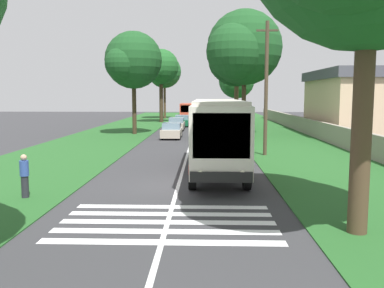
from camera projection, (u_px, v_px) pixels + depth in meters
The scene contains 21 objects.
ground at pixel (178, 186), 18.30m from camera, with size 160.00×160.00×0.00m, color #333335.
grass_verge_left at pixel (89, 144), 33.43m from camera, with size 120.00×8.00×0.04m, color #235623.
grass_verge_right at pixel (293, 145), 32.93m from camera, with size 120.00×8.00×0.04m, color #235623.
centre_line at pixel (190, 145), 33.19m from camera, with size 110.00×0.16×0.01m, color silver.
coach_bus at pixel (217, 131), 21.28m from camera, with size 11.16×2.62×3.73m.
zebra_crossing at pixel (168, 222), 13.11m from camera, with size 4.05×6.80×0.01m.
trailing_car_0 at pixel (172, 131), 38.42m from camera, with size 4.30×1.78×1.43m.
trailing_car_1 at pixel (176, 124), 47.26m from camera, with size 4.30×1.78×1.43m.
trailing_car_2 at pixel (182, 121), 53.01m from camera, with size 4.30×1.78×1.43m.
trailing_car_3 at pixel (208, 117), 62.26m from camera, with size 4.30×1.78×1.43m.
trailing_minibus_0 at pixel (187, 109), 71.85m from camera, with size 6.00×2.14×2.53m.
roadside_tree_left_0 at pixel (133, 62), 41.57m from camera, with size 6.76×5.70×10.25m.
roadside_tree_left_1 at pixel (164, 72), 69.16m from camera, with size 6.39×5.55×10.62m.
roadside_tree_left_2 at pixel (160, 68), 59.62m from camera, with size 6.04×5.07×10.50m.
roadside_tree_right_0 at pixel (235, 60), 50.37m from camera, with size 8.23×6.89×11.82m.
roadside_tree_right_1 at pixel (236, 82), 59.53m from camera, with size 6.06×5.10×8.53m.
roadside_tree_right_3 at pixel (242, 50), 40.23m from camera, with size 8.96×7.38×12.16m.
utility_pole at pixel (266, 87), 26.95m from camera, with size 0.24×1.40×8.65m.
roadside_wall at pixel (320, 130), 37.70m from camera, with size 70.00×0.40×1.56m, color gray.
roadside_building at pixel (364, 102), 41.03m from camera, with size 13.21×9.42×6.42m.
pedestrian at pixel (25, 175), 16.01m from camera, with size 0.34×0.34×1.69m.
Camera 1 is at (-17.92, -1.16, 4.00)m, focal length 38.85 mm.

